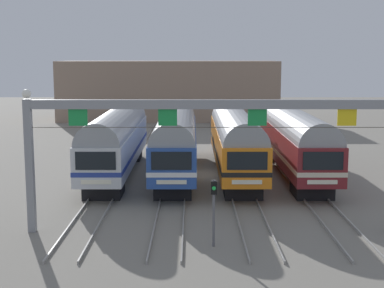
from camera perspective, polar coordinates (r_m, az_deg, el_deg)
ground_plane at (r=41.13m, az=1.40°, el=-3.12°), size 160.00×160.00×0.00m
track_bed at (r=57.86m, az=1.00°, el=0.42°), size 14.31×70.00×0.15m
commuter_train_silver at (r=41.01m, az=-7.57°, el=0.59°), size 2.88×18.06×5.05m
commuter_train_blue at (r=40.67m, az=-1.60°, el=0.59°), size 2.88×18.06×5.05m
commuter_train_orange at (r=40.77m, az=4.41°, el=0.59°), size 2.88×18.06×5.05m
commuter_train_maroon at (r=41.31m, az=10.32°, el=0.58°), size 2.88×18.06×5.05m
catenary_gantry at (r=26.96m, az=2.11°, el=1.65°), size 18.04×0.44×6.97m
yard_signal_mast at (r=25.35m, az=2.25°, el=-5.69°), size 0.28×0.35×3.07m
maintenance_building at (r=78.04m, az=-2.30°, el=5.45°), size 29.22×10.00×7.94m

